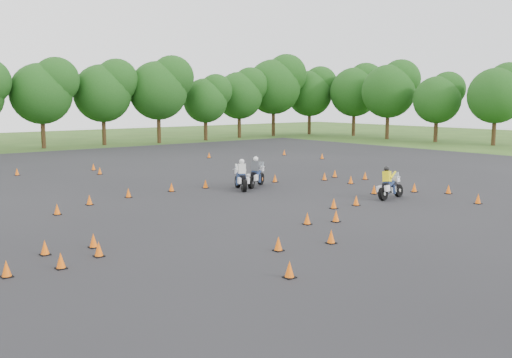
% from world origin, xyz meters
% --- Properties ---
extents(ground, '(140.00, 140.00, 0.00)m').
position_xyz_m(ground, '(0.00, 0.00, 0.00)').
color(ground, '#2D5119').
rests_on(ground, ground).
extents(asphalt_pad, '(62.00, 62.00, 0.00)m').
position_xyz_m(asphalt_pad, '(0.00, 6.00, 0.01)').
color(asphalt_pad, black).
rests_on(asphalt_pad, ground).
extents(treeline, '(87.25, 32.37, 11.00)m').
position_xyz_m(treeline, '(3.66, 34.49, 4.59)').
color(treeline, '#184313').
rests_on(treeline, ground).
extents(traffic_cones, '(33.40, 33.00, 0.45)m').
position_xyz_m(traffic_cones, '(0.36, 5.43, 0.23)').
color(traffic_cones, '#F7600A').
rests_on(traffic_cones, asphalt_pad).
extents(rider_grey, '(2.22, 1.70, 1.69)m').
position_xyz_m(rider_grey, '(3.46, 8.27, 0.85)').
color(rider_grey, '#3E4146').
rests_on(rider_grey, ground).
extents(rider_yellow, '(2.12, 0.90, 1.58)m').
position_xyz_m(rider_yellow, '(6.15, 1.11, 0.80)').
color(rider_yellow, yellow).
rests_on(rider_yellow, ground).
extents(rider_white, '(1.49, 2.23, 1.66)m').
position_xyz_m(rider_white, '(2.13, 7.95, 0.83)').
color(rider_white, beige).
rests_on(rider_white, ground).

